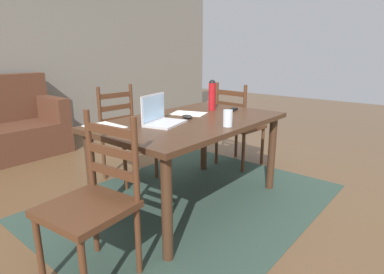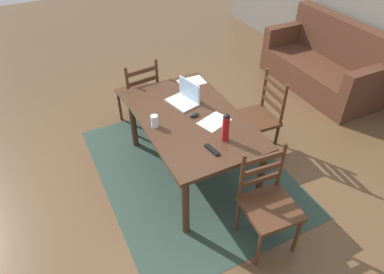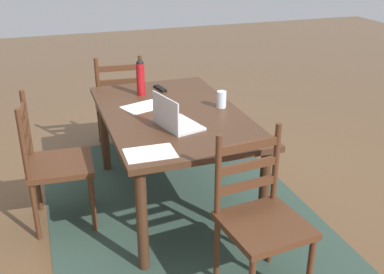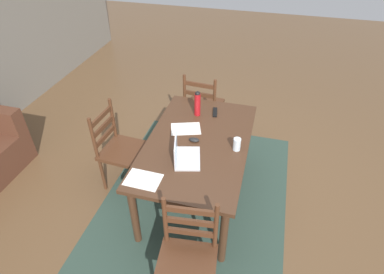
% 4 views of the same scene
% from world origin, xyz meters
% --- Properties ---
extents(ground_plane, '(14.00, 14.00, 0.00)m').
position_xyz_m(ground_plane, '(0.00, 0.00, 0.00)').
color(ground_plane, brown).
extents(area_rug, '(2.46, 1.91, 0.01)m').
position_xyz_m(area_rug, '(0.00, 0.00, 0.00)').
color(area_rug, '#2D4238').
rests_on(area_rug, ground).
extents(wall_back, '(8.00, 0.12, 2.70)m').
position_xyz_m(wall_back, '(0.00, 3.07, 1.35)').
color(wall_back, slate).
rests_on(wall_back, ground).
extents(dining_table, '(1.57, 0.97, 0.74)m').
position_xyz_m(dining_table, '(0.00, 0.00, 0.65)').
color(dining_table, '#422819').
rests_on(dining_table, ground).
extents(chair_left_near, '(0.48, 0.48, 0.95)m').
position_xyz_m(chair_left_near, '(-1.07, -0.19, 0.46)').
color(chair_left_near, '#4C2B19').
rests_on(chair_left_near, ground).
extents(chair_far_head, '(0.47, 0.47, 0.95)m').
position_xyz_m(chair_far_head, '(0.00, 0.86, 0.46)').
color(chair_far_head, '#4C2B19').
rests_on(chair_far_head, ground).
extents(chair_right_far, '(0.48, 0.48, 0.95)m').
position_xyz_m(chair_right_far, '(1.07, 0.20, 0.46)').
color(chair_right_far, '#4C2B19').
rests_on(chair_right_far, ground).
extents(laptop, '(0.37, 0.29, 0.23)m').
position_xyz_m(laptop, '(-0.28, 0.07, 0.80)').
color(laptop, silver).
rests_on(laptop, dining_table).
extents(water_bottle, '(0.07, 0.07, 0.29)m').
position_xyz_m(water_bottle, '(0.46, 0.12, 0.89)').
color(water_bottle, '#A81419').
rests_on(water_bottle, dining_table).
extents(drinking_glass, '(0.07, 0.07, 0.12)m').
position_xyz_m(drinking_glass, '(-0.02, -0.38, 0.80)').
color(drinking_glass, silver).
rests_on(drinking_glass, dining_table).
extents(computer_mouse, '(0.06, 0.10, 0.03)m').
position_xyz_m(computer_mouse, '(0.00, 0.04, 0.76)').
color(computer_mouse, black).
rests_on(computer_mouse, dining_table).
extents(tv_remote, '(0.18, 0.07, 0.02)m').
position_xyz_m(tv_remote, '(0.54, -0.06, 0.75)').
color(tv_remote, black).
rests_on(tv_remote, dining_table).
extents(paper_stack_left, '(0.29, 0.35, 0.00)m').
position_xyz_m(paper_stack_left, '(0.17, 0.17, 0.74)').
color(paper_stack_left, white).
rests_on(paper_stack_left, dining_table).
extents(paper_stack_right, '(0.22, 0.30, 0.00)m').
position_xyz_m(paper_stack_right, '(-0.61, 0.32, 0.74)').
color(paper_stack_right, white).
rests_on(paper_stack_right, dining_table).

